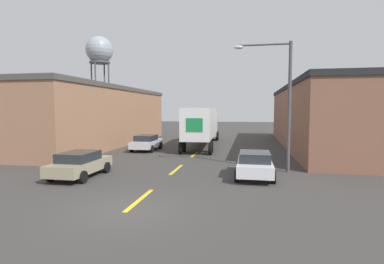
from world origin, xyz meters
TOP-DOWN VIEW (x-y plane):
  - ground_plane at (0.00, 0.00)m, footprint 160.00×160.00m
  - road_centerline at (0.00, 7.65)m, footprint 0.20×15.82m
  - warehouse_left at (-12.60, 18.89)m, footprint 9.69×24.01m
  - warehouse_right at (13.30, 20.89)m, footprint 11.08×25.78m
  - semi_truck at (-0.28, 20.24)m, footprint 3.50×14.47m
  - parked_car_left_far at (-4.74, 15.57)m, footprint 2.06×4.11m
  - parked_car_right_near at (4.74, 6.40)m, footprint 2.06×4.11m
  - parked_car_left_near at (-4.74, 4.64)m, footprint 2.06×4.11m
  - water_tower at (-23.59, 42.97)m, footprint 5.05×5.05m
  - street_lamp at (6.27, 8.19)m, footprint 3.38×0.32m

SIDE VIEW (x-z plane):
  - ground_plane at x=0.00m, z-range 0.00..0.00m
  - road_centerline at x=0.00m, z-range 0.00..0.01m
  - parked_car_left_far at x=-4.74m, z-range 0.04..1.45m
  - parked_car_right_near at x=4.74m, z-range 0.04..1.45m
  - parked_car_left_near at x=-4.74m, z-range 0.04..1.45m
  - semi_truck at x=-0.28m, z-range 0.41..4.27m
  - warehouse_right at x=13.30m, z-range 0.00..6.05m
  - warehouse_left at x=-12.60m, z-range 0.01..6.06m
  - street_lamp at x=6.27m, z-range 0.72..8.41m
  - water_tower at x=-23.59m, z-range 5.88..23.34m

